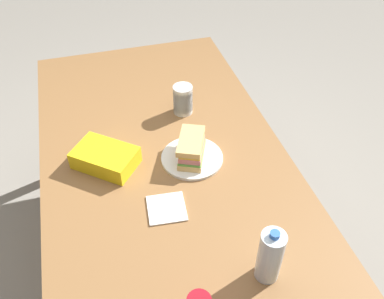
# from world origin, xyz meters

# --- Properties ---
(ground_plane) EXTENTS (8.00, 8.00, 0.00)m
(ground_plane) POSITION_xyz_m (0.00, 0.00, 0.00)
(ground_plane) COLOR gray
(dining_table) EXTENTS (1.68, 0.95, 0.73)m
(dining_table) POSITION_xyz_m (0.00, 0.00, 0.65)
(dining_table) COLOR olive
(dining_table) RESTS_ON ground_plane
(paper_plate) EXTENTS (0.24, 0.24, 0.01)m
(paper_plate) POSITION_xyz_m (-0.09, -0.10, 0.74)
(paper_plate) COLOR white
(paper_plate) RESTS_ON dining_table
(sandwich) EXTENTS (0.21, 0.15, 0.08)m
(sandwich) POSITION_xyz_m (-0.09, -0.10, 0.78)
(sandwich) COLOR #DBB26B
(sandwich) RESTS_ON paper_plate
(chip_bag) EXTENTS (0.26, 0.27, 0.07)m
(chip_bag) POSITION_xyz_m (-0.03, 0.22, 0.77)
(chip_bag) COLOR yellow
(chip_bag) RESTS_ON dining_table
(water_bottle_tall) EXTENTS (0.07, 0.07, 0.21)m
(water_bottle_tall) POSITION_xyz_m (-0.64, -0.18, 0.83)
(water_bottle_tall) COLOR silver
(water_bottle_tall) RESTS_ON dining_table
(plastic_cup_stack) EXTENTS (0.08, 0.08, 0.13)m
(plastic_cup_stack) POSITION_xyz_m (0.21, -0.14, 0.80)
(plastic_cup_stack) COLOR silver
(plastic_cup_stack) RESTS_ON dining_table
(paper_napkin) EXTENTS (0.14, 0.14, 0.01)m
(paper_napkin) POSITION_xyz_m (-0.31, 0.05, 0.73)
(paper_napkin) COLOR white
(paper_napkin) RESTS_ON dining_table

